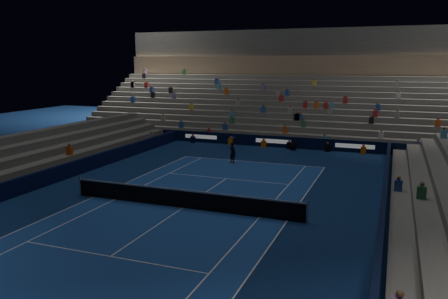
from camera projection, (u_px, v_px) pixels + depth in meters
ground at (183, 208)px, 23.30m from camera, size 90.00×90.00×0.00m
court_surface at (183, 208)px, 23.30m from camera, size 10.97×23.77×0.01m
sponsor_barrier_far at (274, 141)px, 40.20m from camera, size 44.00×0.25×1.00m
sponsor_barrier_east at (382, 222)px, 19.83m from camera, size 0.25×37.00×1.00m
sponsor_barrier_west at (34, 181)px, 26.57m from camera, size 0.25×37.00×1.00m
grandstand_main at (296, 101)px, 48.30m from camera, size 44.00×15.20×11.20m
tennis_net at (183, 199)px, 23.20m from camera, size 12.90×0.10×1.10m
tennis_player at (233, 153)px, 33.69m from camera, size 0.67×0.57×1.57m
broadcast_camera at (293, 147)px, 38.81m from camera, size 0.45×0.87×0.54m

